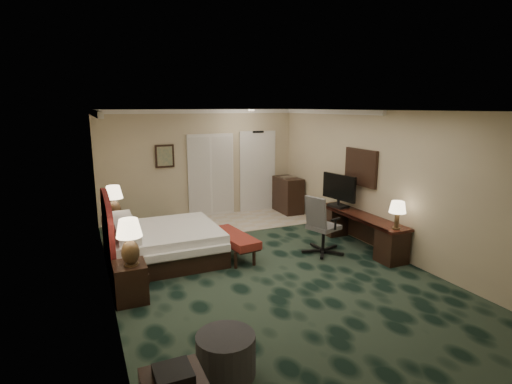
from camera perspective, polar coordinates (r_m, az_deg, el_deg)
name	(u,v)px	position (r m, az deg, el deg)	size (l,w,h in m)	color
floor	(264,269)	(7.07, 1.12, -10.89)	(5.00, 7.50, 0.00)	black
ceiling	(264,111)	(6.51, 1.22, 11.55)	(5.00, 7.50, 0.00)	white
wall_back	(201,164)	(10.13, -7.90, 3.97)	(5.00, 0.00, 2.70)	#BAA98B
wall_front	(456,280)	(3.78, 26.64, -11.20)	(5.00, 0.00, 2.70)	#BAA98B
wall_left	(105,208)	(6.07, -20.76, -2.17)	(0.00, 7.50, 2.70)	#BAA98B
wall_right	(382,182)	(8.03, 17.54, 1.40)	(0.00, 7.50, 2.70)	#BAA98B
crown_molding	(264,114)	(6.51, 1.22, 11.11)	(5.00, 7.50, 0.10)	white
tile_patch	(247,220)	(9.92, -1.28, -4.04)	(3.20, 1.70, 0.01)	beige
headboard	(108,232)	(7.20, -20.40, -5.32)	(0.12, 2.00, 1.40)	#4E0B10
entry_door	(257,172)	(10.68, 0.21, 2.87)	(1.02, 0.06, 2.18)	white
closet_doors	(211,175)	(10.21, -6.44, 2.37)	(1.20, 0.06, 2.10)	beige
wall_art	(165,156)	(9.85, -12.92, 5.02)	(0.45, 0.06, 0.55)	#4D6A5D
wall_mirror	(361,167)	(8.43, 14.74, 3.43)	(0.05, 0.95, 0.75)	white
bed	(166,244)	(7.55, -12.74, -7.24)	(1.89, 1.75, 0.60)	white
nightstand_near	(130,282)	(6.17, -17.52, -12.19)	(0.45, 0.52, 0.56)	black
nightstand_far	(116,233)	(8.40, -19.33, -5.58)	(0.49, 0.57, 0.62)	black
lamp_near	(130,242)	(5.90, -17.58, -6.87)	(0.36, 0.36, 0.68)	#302112
lamp_far	(114,202)	(8.20, -19.62, -1.42)	(0.35, 0.35, 0.66)	#302112
bed_bench	(234,245)	(7.55, -3.19, -7.60)	(0.45, 1.29, 0.44)	maroon
ottoman	(226,355)	(4.51, -4.34, -22.17)	(0.63, 0.63, 0.45)	#2E2D36
desk	(360,231)	(8.27, 14.64, -5.40)	(0.49, 2.29, 0.66)	black
tv	(339,191)	(8.64, 11.75, 0.17)	(0.08, 0.91, 0.71)	black
desk_lamp	(397,215)	(7.38, 19.52, -3.12)	(0.29, 0.29, 0.51)	#302112
desk_chair	(324,224)	(7.72, 9.66, -4.57)	(0.67, 0.62, 1.14)	#4B4A4C
minibar	(288,195)	(10.62, 4.58, -0.42)	(0.49, 0.89, 0.94)	black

